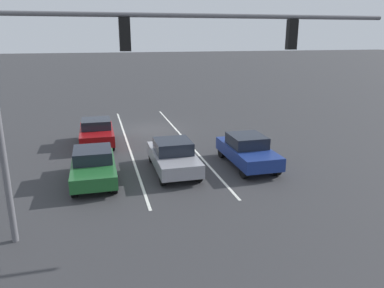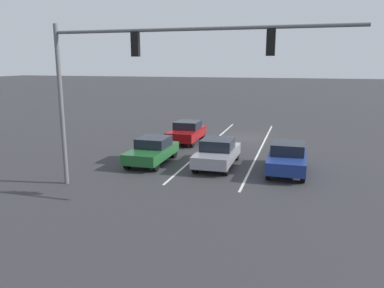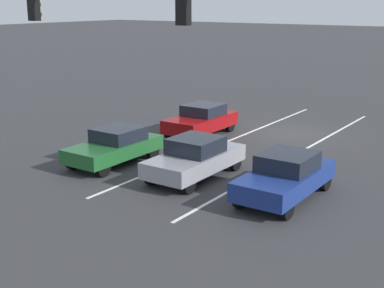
% 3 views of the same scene
% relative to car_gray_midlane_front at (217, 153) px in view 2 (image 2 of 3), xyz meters
% --- Properties ---
extents(ground_plane, '(240.00, 240.00, 0.00)m').
position_rel_car_gray_midlane_front_xyz_m(ground_plane, '(-0.08, -8.32, -0.75)').
color(ground_plane, '#333335').
extents(lane_stripe_left_divider, '(0.12, 18.23, 0.01)m').
position_rel_car_gray_midlane_front_xyz_m(lane_stripe_left_divider, '(-1.84, -5.21, -0.75)').
color(lane_stripe_left_divider, silver).
rests_on(lane_stripe_left_divider, ground_plane).
extents(lane_stripe_center_divider, '(0.12, 18.23, 0.01)m').
position_rel_car_gray_midlane_front_xyz_m(lane_stripe_center_divider, '(1.68, -5.21, -0.75)').
color(lane_stripe_center_divider, silver).
rests_on(lane_stripe_center_divider, ground_plane).
extents(car_gray_midlane_front, '(1.86, 4.28, 1.50)m').
position_rel_car_gray_midlane_front_xyz_m(car_gray_midlane_front, '(0.00, 0.00, 0.00)').
color(car_gray_midlane_front, gray).
rests_on(car_gray_midlane_front, ground_plane).
extents(car_darkgreen_rightlane_front, '(1.84, 4.10, 1.42)m').
position_rel_car_gray_midlane_front_xyz_m(car_darkgreen_rightlane_front, '(3.64, 0.35, -0.02)').
color(car_darkgreen_rightlane_front, '#1E5928').
rests_on(car_darkgreen_rightlane_front, ground_plane).
extents(car_navy_leftlane_front, '(1.84, 4.30, 1.52)m').
position_rel_car_gray_midlane_front_xyz_m(car_navy_leftlane_front, '(-3.68, 0.13, 0.03)').
color(car_navy_leftlane_front, navy).
rests_on(car_navy_leftlane_front, ground_plane).
extents(car_maroon_rightlane_second, '(1.87, 4.01, 1.47)m').
position_rel_car_gray_midlane_front_xyz_m(car_maroon_rightlane_second, '(3.42, -5.54, -0.00)').
color(car_maroon_rightlane_second, maroon).
rests_on(car_maroon_rightlane_second, ground_plane).
extents(traffic_signal_gantry, '(12.47, 0.37, 7.14)m').
position_rel_car_gray_midlane_front_xyz_m(traffic_signal_gantry, '(2.33, 4.90, 4.59)').
color(traffic_signal_gantry, slate).
rests_on(traffic_signal_gantry, ground_plane).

